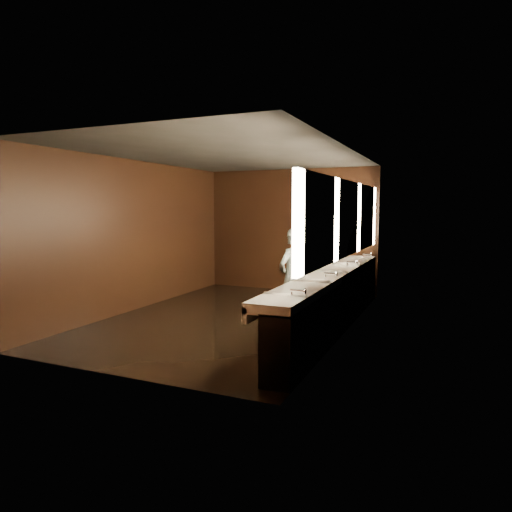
{
  "coord_description": "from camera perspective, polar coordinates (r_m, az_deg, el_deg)",
  "views": [
    {
      "loc": [
        3.48,
        -6.99,
        1.91
      ],
      "look_at": [
        0.44,
        0.0,
        1.11
      ],
      "focal_mm": 32.0,
      "sensor_mm": 36.0,
      "label": 1
    }
  ],
  "objects": [
    {
      "name": "wall_left",
      "position": [
        8.9,
        -14.58,
        2.52
      ],
      "size": [
        0.02,
        6.0,
        2.8
      ],
      "primitive_type": "cube",
      "color": "black",
      "rests_on": "floor"
    },
    {
      "name": "wall_front",
      "position": [
        5.32,
        -17.52,
        0.22
      ],
      "size": [
        4.0,
        0.02,
        2.8
      ],
      "primitive_type": "cube",
      "color": "black",
      "rests_on": "floor"
    },
    {
      "name": "trash_bin",
      "position": [
        7.23,
        7.63,
        -7.28
      ],
      "size": [
        0.43,
        0.43,
        0.51
      ],
      "primitive_type": "cylinder",
      "rotation": [
        0.0,
        0.0,
        -0.39
      ],
      "color": "black",
      "rests_on": "floor"
    },
    {
      "name": "person",
      "position": [
        7.31,
        4.62,
        -2.72
      ],
      "size": [
        0.58,
        0.69,
        1.61
      ],
      "primitive_type": "imported",
      "rotation": [
        0.0,
        0.0,
        -1.96
      ],
      "color": "#96CFE0",
      "rests_on": "floor"
    },
    {
      "name": "mirror_band",
      "position": [
        7.15,
        11.42,
        4.6
      ],
      "size": [
        0.06,
        5.03,
        1.15
      ],
      "color": "#FFE3B5",
      "rests_on": "wall_right"
    },
    {
      "name": "wall_right",
      "position": [
        7.16,
        11.51,
        1.8
      ],
      "size": [
        0.02,
        6.0,
        2.8
      ],
      "primitive_type": "cube",
      "color": "black",
      "rests_on": "floor"
    },
    {
      "name": "floor",
      "position": [
        8.04,
        -2.91,
        -7.75
      ],
      "size": [
        6.0,
        6.0,
        0.0
      ],
      "primitive_type": "plane",
      "color": "black",
      "rests_on": "ground"
    },
    {
      "name": "ceiling",
      "position": [
        7.86,
        -3.02,
        12.49
      ],
      "size": [
        4.0,
        6.0,
        0.02
      ],
      "primitive_type": "cube",
      "color": "#2D2D2B",
      "rests_on": "wall_back"
    },
    {
      "name": "sink_counter",
      "position": [
        7.33,
        9.78,
        -5.21
      ],
      "size": [
        0.55,
        5.4,
        1.01
      ],
      "color": "black",
      "rests_on": "floor"
    },
    {
      "name": "wall_back",
      "position": [
        10.59,
        4.3,
        3.22
      ],
      "size": [
        4.0,
        0.02,
        2.8
      ],
      "primitive_type": "cube",
      "color": "black",
      "rests_on": "floor"
    }
  ]
}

